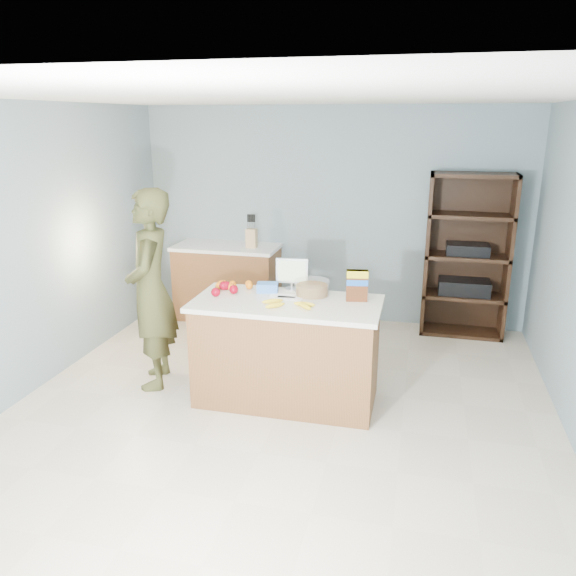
% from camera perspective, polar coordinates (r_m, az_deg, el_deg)
% --- Properties ---
extents(floor, '(4.50, 5.00, 0.02)m').
position_cam_1_polar(floor, '(4.74, -1.02, -12.86)').
color(floor, beige).
rests_on(floor, ground).
extents(walls, '(4.52, 5.02, 2.51)m').
position_cam_1_polar(walls, '(4.18, -1.14, 7.22)').
color(walls, gray).
rests_on(walls, ground).
extents(counter_peninsula, '(1.56, 0.76, 0.90)m').
position_cam_1_polar(counter_peninsula, '(4.82, -0.14, -6.84)').
color(counter_peninsula, brown).
rests_on(counter_peninsula, ground).
extents(back_cabinet, '(1.24, 0.62, 0.90)m').
position_cam_1_polar(back_cabinet, '(6.85, -6.14, 0.66)').
color(back_cabinet, brown).
rests_on(back_cabinet, ground).
extents(shelving_unit, '(0.90, 0.40, 1.80)m').
position_cam_1_polar(shelving_unit, '(6.52, 17.65, 2.89)').
color(shelving_unit, black).
rests_on(shelving_unit, ground).
extents(person, '(0.62, 0.76, 1.79)m').
position_cam_1_polar(person, '(5.11, -13.76, -0.19)').
color(person, '#3D3E1E').
rests_on(person, ground).
extents(knife_block, '(0.12, 0.10, 0.31)m').
position_cam_1_polar(knife_block, '(6.58, -3.72, 5.14)').
color(knife_block, tan).
rests_on(knife_block, back_cabinet).
extents(envelopes, '(0.30, 0.19, 0.00)m').
position_cam_1_polar(envelopes, '(4.74, -0.21, -0.93)').
color(envelopes, white).
rests_on(envelopes, counter_peninsula).
extents(bananas, '(0.45, 0.24, 0.04)m').
position_cam_1_polar(bananas, '(4.51, 0.10, -1.65)').
color(bananas, yellow).
rests_on(bananas, counter_peninsula).
extents(apples, '(0.20, 0.29, 0.08)m').
position_cam_1_polar(apples, '(4.89, -6.44, -0.02)').
color(apples, maroon).
rests_on(apples, counter_peninsula).
extents(oranges, '(0.32, 0.19, 0.06)m').
position_cam_1_polar(oranges, '(5.00, -5.81, 0.30)').
color(oranges, orange).
rests_on(oranges, counter_peninsula).
extents(blue_carton, '(0.20, 0.15, 0.08)m').
position_cam_1_polar(blue_carton, '(4.89, -2.10, 0.06)').
color(blue_carton, blue).
rests_on(blue_carton, counter_peninsula).
extents(salad_bowl, '(0.30, 0.30, 0.13)m').
position_cam_1_polar(salad_bowl, '(4.80, 2.44, -0.04)').
color(salad_bowl, '#267219').
rests_on(salad_bowl, counter_peninsula).
extents(tv, '(0.28, 0.12, 0.28)m').
position_cam_1_polar(tv, '(4.92, 0.41, 1.63)').
color(tv, silver).
rests_on(tv, counter_peninsula).
extents(cereal_box, '(0.18, 0.09, 0.26)m').
position_cam_1_polar(cereal_box, '(4.64, 7.03, 0.48)').
color(cereal_box, '#592B14').
rests_on(cereal_box, counter_peninsula).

